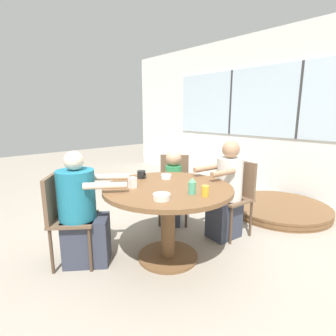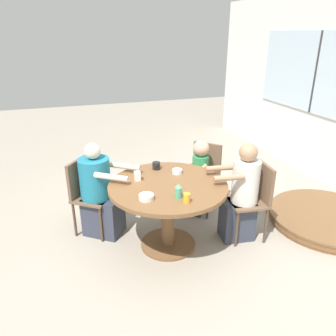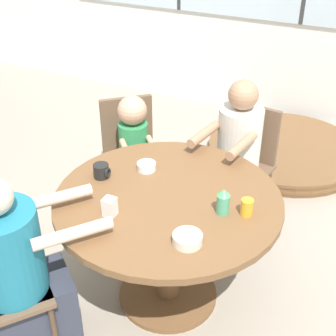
{
  "view_description": "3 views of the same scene",
  "coord_description": "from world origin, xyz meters",
  "px_view_note": "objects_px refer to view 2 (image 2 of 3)",
  "views": [
    {
      "loc": [
        1.79,
        -1.6,
        1.44
      ],
      "look_at": [
        0.0,
        0.0,
        0.93
      ],
      "focal_mm": 28.0,
      "sensor_mm": 36.0,
      "label": 1
    },
    {
      "loc": [
        2.89,
        -0.95,
        2.19
      ],
      "look_at": [
        0.0,
        0.0,
        0.93
      ],
      "focal_mm": 35.0,
      "sensor_mm": 36.0,
      "label": 2
    },
    {
      "loc": [
        0.94,
        -1.83,
        2.2
      ],
      "look_at": [
        0.0,
        0.0,
        0.93
      ],
      "focal_mm": 50.0,
      "sensor_mm": 36.0,
      "label": 3
    }
  ],
  "objects_px": {
    "person_man_blue_shirt": "(241,197)",
    "sippy_cup": "(179,191)",
    "chair_for_man_blue_shirt": "(255,195)",
    "folded_table_stack": "(327,218)",
    "chair_for_toddler": "(204,171)",
    "chair_for_woman_green_shirt": "(86,190)",
    "coffee_mug": "(157,166)",
    "juice_glass": "(187,198)",
    "person_woman_green_shirt": "(100,195)",
    "bowl_white_shallow": "(177,171)",
    "person_toddler": "(199,178)",
    "milk_carton_small": "(137,176)",
    "bowl_cereal": "(146,197)"
  },
  "relations": [
    {
      "from": "bowl_white_shallow",
      "to": "folded_table_stack",
      "type": "xyz_separation_m",
      "value": [
        0.41,
        1.84,
        -0.71
      ]
    },
    {
      "from": "person_woman_green_shirt",
      "to": "chair_for_toddler",
      "type": "bearing_deg",
      "value": 134.57
    },
    {
      "from": "person_woman_green_shirt",
      "to": "bowl_white_shallow",
      "type": "xyz_separation_m",
      "value": [
        0.25,
        0.84,
        0.28
      ]
    },
    {
      "from": "folded_table_stack",
      "to": "sippy_cup",
      "type": "bearing_deg",
      "value": -86.18
    },
    {
      "from": "person_man_blue_shirt",
      "to": "bowl_cereal",
      "type": "relative_size",
      "value": 7.96
    },
    {
      "from": "chair_for_man_blue_shirt",
      "to": "folded_table_stack",
      "type": "height_order",
      "value": "chair_for_man_blue_shirt"
    },
    {
      "from": "person_man_blue_shirt",
      "to": "milk_carton_small",
      "type": "xyz_separation_m",
      "value": [
        -0.29,
        -1.1,
        0.28
      ]
    },
    {
      "from": "sippy_cup",
      "to": "bowl_white_shallow",
      "type": "relative_size",
      "value": 1.29
    },
    {
      "from": "person_woman_green_shirt",
      "to": "person_man_blue_shirt",
      "type": "height_order",
      "value": "person_man_blue_shirt"
    },
    {
      "from": "chair_for_man_blue_shirt",
      "to": "person_toddler",
      "type": "height_order",
      "value": "person_toddler"
    },
    {
      "from": "chair_for_woman_green_shirt",
      "to": "bowl_cereal",
      "type": "distance_m",
      "value": 1.01
    },
    {
      "from": "chair_for_toddler",
      "to": "person_woman_green_shirt",
      "type": "xyz_separation_m",
      "value": [
        0.19,
        -1.37,
        -0.04
      ]
    },
    {
      "from": "sippy_cup",
      "to": "juice_glass",
      "type": "distance_m",
      "value": 0.12
    },
    {
      "from": "person_woman_green_shirt",
      "to": "coffee_mug",
      "type": "bearing_deg",
      "value": 121.18
    },
    {
      "from": "chair_for_man_blue_shirt",
      "to": "chair_for_toddler",
      "type": "bearing_deg",
      "value": 25.14
    },
    {
      "from": "chair_for_toddler",
      "to": "chair_for_woman_green_shirt",
      "type": "bearing_deg",
      "value": 49.98
    },
    {
      "from": "person_man_blue_shirt",
      "to": "bowl_cereal",
      "type": "distance_m",
      "value": 1.15
    },
    {
      "from": "bowl_white_shallow",
      "to": "person_woman_green_shirt",
      "type": "bearing_deg",
      "value": -106.66
    },
    {
      "from": "juice_glass",
      "to": "bowl_white_shallow",
      "type": "distance_m",
      "value": 0.68
    },
    {
      "from": "chair_for_woman_green_shirt",
      "to": "person_woman_green_shirt",
      "type": "height_order",
      "value": "person_woman_green_shirt"
    },
    {
      "from": "coffee_mug",
      "to": "bowl_white_shallow",
      "type": "xyz_separation_m",
      "value": [
        0.19,
        0.18,
        -0.02
      ]
    },
    {
      "from": "milk_carton_small",
      "to": "person_toddler",
      "type": "bearing_deg",
      "value": 113.58
    },
    {
      "from": "person_man_blue_shirt",
      "to": "sippy_cup",
      "type": "bearing_deg",
      "value": 111.56
    },
    {
      "from": "person_toddler",
      "to": "milk_carton_small",
      "type": "xyz_separation_m",
      "value": [
        0.39,
        -0.88,
        0.32
      ]
    },
    {
      "from": "bowl_cereal",
      "to": "folded_table_stack",
      "type": "xyz_separation_m",
      "value": [
        -0.08,
        2.32,
        -0.71
      ]
    },
    {
      "from": "chair_for_man_blue_shirt",
      "to": "folded_table_stack",
      "type": "bearing_deg",
      "value": -86.36
    },
    {
      "from": "chair_for_man_blue_shirt",
      "to": "sippy_cup",
      "type": "distance_m",
      "value": 1.04
    },
    {
      "from": "person_man_blue_shirt",
      "to": "coffee_mug",
      "type": "relative_size",
      "value": 11.92
    },
    {
      "from": "folded_table_stack",
      "to": "coffee_mug",
      "type": "bearing_deg",
      "value": -106.62
    },
    {
      "from": "sippy_cup",
      "to": "bowl_cereal",
      "type": "relative_size",
      "value": 1.0
    },
    {
      "from": "chair_for_woman_green_shirt",
      "to": "bowl_cereal",
      "type": "bearing_deg",
      "value": 67.17
    },
    {
      "from": "sippy_cup",
      "to": "chair_for_woman_green_shirt",
      "type": "bearing_deg",
      "value": -138.59
    },
    {
      "from": "person_man_blue_shirt",
      "to": "sippy_cup",
      "type": "height_order",
      "value": "person_man_blue_shirt"
    },
    {
      "from": "chair_for_toddler",
      "to": "folded_table_stack",
      "type": "relative_size",
      "value": 0.63
    },
    {
      "from": "chair_for_man_blue_shirt",
      "to": "bowl_cereal",
      "type": "height_order",
      "value": "chair_for_man_blue_shirt"
    },
    {
      "from": "person_man_blue_shirt",
      "to": "coffee_mug",
      "type": "distance_m",
      "value": 1.01
    },
    {
      "from": "juice_glass",
      "to": "folded_table_stack",
      "type": "relative_size",
      "value": 0.07
    },
    {
      "from": "person_woman_green_shirt",
      "to": "bowl_cereal",
      "type": "distance_m",
      "value": 0.87
    },
    {
      "from": "chair_for_man_blue_shirt",
      "to": "coffee_mug",
      "type": "bearing_deg",
      "value": 67.8
    },
    {
      "from": "coffee_mug",
      "to": "juice_glass",
      "type": "bearing_deg",
      "value": 2.34
    },
    {
      "from": "person_toddler",
      "to": "coffee_mug",
      "type": "height_order",
      "value": "person_toddler"
    },
    {
      "from": "chair_for_man_blue_shirt",
      "to": "bowl_cereal",
      "type": "bearing_deg",
      "value": 102.89
    },
    {
      "from": "coffee_mug",
      "to": "milk_carton_small",
      "type": "distance_m",
      "value": 0.37
    },
    {
      "from": "chair_for_toddler",
      "to": "bowl_white_shallow",
      "type": "bearing_deg",
      "value": 86.33
    },
    {
      "from": "sippy_cup",
      "to": "milk_carton_small",
      "type": "xyz_separation_m",
      "value": [
        -0.5,
        -0.28,
        -0.02
      ]
    },
    {
      "from": "person_woman_green_shirt",
      "to": "folded_table_stack",
      "type": "height_order",
      "value": "person_woman_green_shirt"
    },
    {
      "from": "chair_for_man_blue_shirt",
      "to": "juice_glass",
      "type": "relative_size",
      "value": 9.67
    },
    {
      "from": "person_toddler",
      "to": "juice_glass",
      "type": "distance_m",
      "value": 1.19
    },
    {
      "from": "chair_for_woman_green_shirt",
      "to": "chair_for_toddler",
      "type": "xyz_separation_m",
      "value": [
        -0.09,
        1.51,
        0.0
      ]
    },
    {
      "from": "person_toddler",
      "to": "folded_table_stack",
      "type": "xyz_separation_m",
      "value": [
        0.75,
        1.42,
        -0.42
      ]
    }
  ]
}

